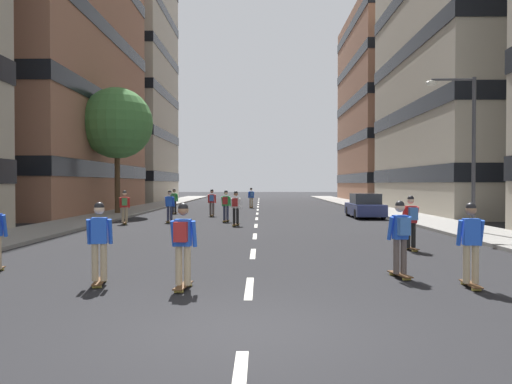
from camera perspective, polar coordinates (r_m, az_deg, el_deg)
The scene contains 22 objects.
ground_plane at distance 35.57m, azimuth 0.15°, elevation -2.47°, with size 169.27×169.27×0.00m, color black.
sidewalk_left at distance 40.29m, azimuth -13.53°, elevation -1.99°, with size 3.11×77.58×0.14m, color gray.
sidewalk_right at distance 40.18m, azimuth 13.94°, elevation -2.00°, with size 3.11×77.58×0.14m, color gray.
lane_markings at distance 37.86m, azimuth 0.17°, elevation -2.26°, with size 0.16×67.20×0.01m.
building_left_mid at distance 44.53m, azimuth -26.95°, elevation 18.59°, with size 16.39×21.97×31.20m.
building_left_far at distance 64.77m, azimuth -17.39°, elevation 12.23°, with size 16.39×16.18×29.41m.
building_right_far at distance 64.06m, azimuth 18.02°, elevation 9.32°, with size 16.39×19.90×22.75m.
parked_car_near at distance 31.95m, azimuth 12.38°, elevation -1.64°, with size 1.82×4.40×1.52m.
street_tree_near at distance 35.45m, azimuth -15.63°, elevation 7.57°, with size 4.83×4.83×8.53m.
streetlamp_right at distance 22.86m, azimuth 22.84°, elevation 5.86°, with size 2.13×0.30×6.50m.
skater_0 at distance 10.30m, azimuth -8.39°, elevation -5.48°, with size 0.55×0.92×1.78m.
skater_1 at distance 43.44m, azimuth -0.55°, elevation -0.50°, with size 0.57×0.92×1.78m.
skater_2 at distance 32.66m, azimuth -5.08°, elevation -1.01°, with size 0.53×0.90×1.78m.
skater_4 at distance 35.52m, azimuth -9.38°, elevation -0.85°, with size 0.56×0.92×1.78m.
skater_5 at distance 27.22m, azimuth -14.82°, elevation -1.45°, with size 0.57×0.92×1.78m.
skater_6 at distance 11.91m, azimuth 16.23°, elevation -4.63°, with size 0.57×0.92×1.78m.
skater_7 at distance 11.31m, azimuth 23.41°, elevation -5.13°, with size 0.54×0.91×1.78m.
skater_8 at distance 27.84m, azimuth -9.86°, elevation -1.44°, with size 0.55×0.92×1.78m.
skater_9 at distance 11.17m, azimuth -17.52°, elevation -5.17°, with size 0.56×0.92×1.78m.
skater_10 at distance 16.81m, azimuth 17.35°, elevation -2.99°, with size 0.55×0.92×1.78m.
skater_11 at distance 25.34m, azimuth -2.34°, elevation -1.60°, with size 0.57×0.92×1.78m.
skater_12 at distance 27.91m, azimuth -3.47°, elevation -1.36°, with size 0.56×0.92×1.78m.
Camera 1 is at (0.23, -7.29, 2.18)m, focal length 34.91 mm.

